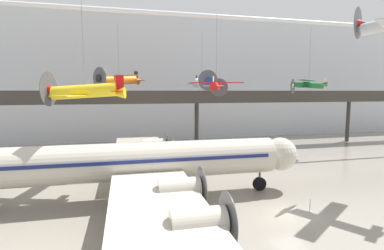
{
  "coord_description": "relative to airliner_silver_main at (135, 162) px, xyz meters",
  "views": [
    {
      "loc": [
        -12.82,
        -20.07,
        9.68
      ],
      "look_at": [
        -5.46,
        9.66,
        6.21
      ],
      "focal_mm": 28.0,
      "sensor_mm": 36.0,
      "label": 1
    }
  ],
  "objects": [
    {
      "name": "ground_plane",
      "position": [
        11.47,
        -6.17,
        -3.46
      ],
      "size": [
        260.0,
        260.0,
        0.0
      ],
      "primitive_type": "plane",
      "color": "gray"
    },
    {
      "name": "hangar_back_wall",
      "position": [
        11.47,
        33.96,
        8.92
      ],
      "size": [
        140.0,
        3.0,
        24.75
      ],
      "color": "silver",
      "rests_on": "ground"
    },
    {
      "name": "mezzanine_walkway",
      "position": [
        11.47,
        21.32,
        4.65
      ],
      "size": [
        110.0,
        3.2,
        9.76
      ],
      "color": "#38332D",
      "rests_on": "ground"
    },
    {
      "name": "ceiling_truss_beam",
      "position": [
        11.47,
        13.66,
        16.3
      ],
      "size": [
        120.0,
        0.6,
        0.6
      ],
      "color": "silver"
    },
    {
      "name": "airliner_silver_main",
      "position": [
        0.0,
        0.0,
        0.0
      ],
      "size": [
        31.82,
        35.88,
        9.86
      ],
      "rotation": [
        0.0,
        0.0,
        -0.02
      ],
      "color": "beige",
      "rests_on": "ground"
    },
    {
      "name": "suspended_plane_green_biplane",
      "position": [
        26.97,
        14.18,
        7.19
      ],
      "size": [
        5.53,
        5.4,
        10.0
      ],
      "rotation": [
        0.0,
        0.0,
        2.29
      ],
      "color": "#1E6B33"
    },
    {
      "name": "suspended_plane_red_highwing",
      "position": [
        10.88,
        10.27,
        6.92
      ],
      "size": [
        6.66,
        5.89,
        10.33
      ],
      "rotation": [
        0.0,
        0.0,
        1.11
      ],
      "color": "red"
    },
    {
      "name": "suspended_plane_yellow_lowwing",
      "position": [
        -4.42,
        4.49,
        6.18
      ],
      "size": [
        8.0,
        9.55,
        11.06
      ],
      "rotation": [
        0.0,
        0.0,
        2.87
      ],
      "color": "yellow"
    },
    {
      "name": "suspended_plane_white_twin",
      "position": [
        12.5,
        22.83,
        7.52
      ],
      "size": [
        9.14,
        7.48,
        9.56
      ],
      "rotation": [
        0.0,
        0.0,
        4.73
      ],
      "color": "silver"
    },
    {
      "name": "suspended_plane_orange_highwing",
      "position": [
        -1.09,
        20.21,
        7.92
      ],
      "size": [
        7.54,
        8.1,
        9.46
      ],
      "rotation": [
        0.0,
        0.0,
        3.78
      ],
      "color": "orange"
    },
    {
      "name": "stanchion_barrier",
      "position": [
        13.42,
        -6.05,
        -3.13
      ],
      "size": [
        0.36,
        0.36,
        1.08
      ],
      "color": "#B2B5BA",
      "rests_on": "ground"
    }
  ]
}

